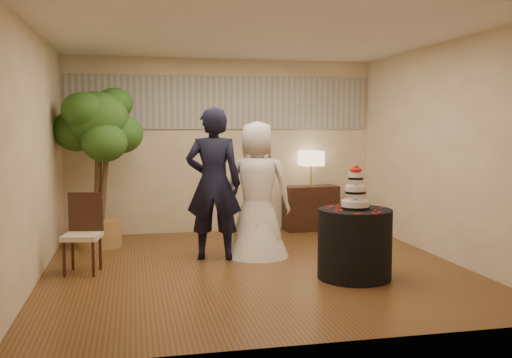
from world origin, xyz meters
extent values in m
cube|color=brown|center=(0.00, 0.00, 0.00)|extent=(5.00, 5.00, 0.00)
cube|color=white|center=(0.00, 0.00, 2.80)|extent=(5.00, 5.00, 0.00)
cube|color=beige|center=(0.00, 2.50, 1.40)|extent=(5.00, 0.06, 2.80)
cube|color=beige|center=(0.00, -2.50, 1.40)|extent=(5.00, 0.06, 2.80)
cube|color=beige|center=(-2.50, 0.00, 1.40)|extent=(0.06, 5.00, 2.80)
cube|color=beige|center=(2.50, 0.00, 1.40)|extent=(0.06, 5.00, 2.80)
cube|color=#A8A89E|center=(0.00, 2.48, 2.10)|extent=(4.90, 0.02, 0.85)
imported|color=black|center=(-0.43, 0.56, 0.98)|extent=(0.81, 0.63, 1.97)
imported|color=white|center=(0.16, 0.61, 0.90)|extent=(1.06, 1.03, 1.79)
cylinder|color=black|center=(1.00, -0.71, 0.40)|extent=(0.90, 0.90, 0.79)
cube|color=black|center=(1.44, 2.28, 0.37)|extent=(0.92, 0.47, 0.74)
camera|label=1|loc=(-1.43, -6.69, 1.73)|focal=40.00mm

